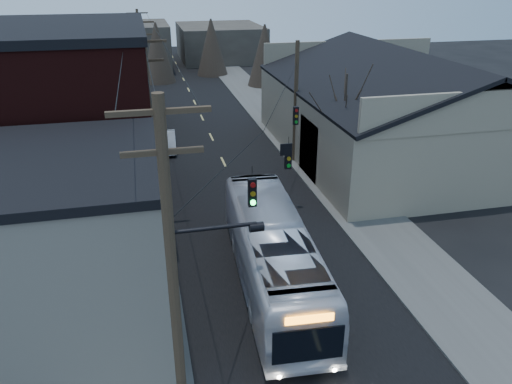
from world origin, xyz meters
The scene contains 13 objects.
road_surface centered at (0.00, 30.00, 0.01)m, with size 9.00×110.00×0.02m, color black.
sidewalk_left centered at (-6.50, 30.00, 0.06)m, with size 4.00×110.00×0.12m, color #474744.
sidewalk_right centered at (6.50, 30.00, 0.06)m, with size 4.00×110.00×0.12m, color #474744.
building_clapboard centered at (-9.00, 9.00, 3.50)m, with size 8.00×8.00×7.00m, color slate.
building_brick centered at (-10.00, 20.00, 5.00)m, with size 10.00×12.00×10.00m, color black.
building_left_far centered at (-9.50, 36.00, 3.50)m, with size 9.00×14.00×7.00m, color #36302B.
warehouse centered at (13.00, 25.00, 2.70)m, with size 16.16×20.60×7.73m.
building_far_left centered at (-6.00, 65.00, 3.00)m, with size 10.00×12.00×6.00m, color #36302B.
building_far_right centered at (7.00, 70.00, 2.50)m, with size 12.00×14.00×5.00m, color #36302B.
bare_tree centered at (6.50, 20.00, 3.60)m, with size 0.40×0.40×7.20m, color black.
utility_lines centered at (-3.11, 24.14, 4.95)m, with size 11.24×45.28×10.50m.
bus centered at (-0.46, 10.37, 1.64)m, with size 2.76×11.81×3.29m, color silver.
parked_car centered at (-3.83, 29.63, 0.69)m, with size 1.45×4.17×1.37m, color #94969B.
Camera 1 is at (-5.33, -7.41, 12.86)m, focal length 35.00 mm.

